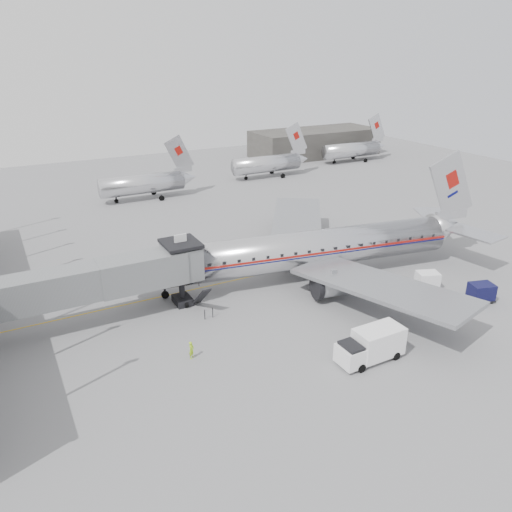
{
  "coord_description": "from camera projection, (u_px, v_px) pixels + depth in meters",
  "views": [
    {
      "loc": [
        -23.66,
        -38.58,
        23.28
      ],
      "look_at": [
        -0.73,
        4.18,
        3.2
      ],
      "focal_mm": 35.0,
      "sensor_mm": 36.0,
      "label": 1
    }
  ],
  "objects": [
    {
      "name": "jet_bridge",
      "position": [
        103.0,
        280.0,
        44.76
      ],
      "size": [
        21.0,
        6.2,
        7.1
      ],
      "color": "slate",
      "rests_on": "ground"
    },
    {
      "name": "distant_aircraft_far",
      "position": [
        352.0,
        149.0,
        111.36
      ],
      "size": [
        16.39,
        3.2,
        10.26
      ],
      "color": "silver",
      "rests_on": "ground"
    },
    {
      "name": "ramp_worker",
      "position": [
        191.0,
        350.0,
        40.44
      ],
      "size": [
        0.66,
        0.64,
        1.52
      ],
      "primitive_type": "imported",
      "rotation": [
        0.0,
        0.0,
        0.72
      ],
      "color": "#A6E11A",
      "rests_on": "ground"
    },
    {
      "name": "service_van",
      "position": [
        371.0,
        345.0,
        39.97
      ],
      "size": [
        5.69,
        2.3,
        2.67
      ],
      "rotation": [
        0.0,
        0.0,
        0.01
      ],
      "color": "white",
      "rests_on": "ground"
    },
    {
      "name": "distant_aircraft_near",
      "position": [
        143.0,
        183.0,
        83.02
      ],
      "size": [
        16.39,
        3.2,
        10.26
      ],
      "color": "silver",
      "rests_on": "ground"
    },
    {
      "name": "ground",
      "position": [
        282.0,
        298.0,
        50.64
      ],
      "size": [
        160.0,
        160.0,
        0.0
      ],
      "primitive_type": "plane",
      "color": "slate",
      "rests_on": "ground"
    },
    {
      "name": "baggage_cart_white",
      "position": [
        427.0,
        280.0,
        52.3
      ],
      "size": [
        2.78,
        2.46,
        1.81
      ],
      "rotation": [
        0.0,
        0.0,
        -0.36
      ],
      "color": "white",
      "rests_on": "ground"
    },
    {
      "name": "airliner",
      "position": [
        312.0,
        249.0,
        54.12
      ],
      "size": [
        41.0,
        37.7,
        13.04
      ],
      "rotation": [
        0.0,
        0.0,
        -0.16
      ],
      "color": "silver",
      "rests_on": "ground"
    },
    {
      "name": "distant_aircraft_mid",
      "position": [
        267.0,
        163.0,
        97.63
      ],
      "size": [
        16.39,
        3.2,
        10.26
      ],
      "color": "silver",
      "rests_on": "ground"
    },
    {
      "name": "hangar",
      "position": [
        315.0,
        143.0,
        118.0
      ],
      "size": [
        30.0,
        12.0,
        6.0
      ],
      "primitive_type": "cube",
      "color": "#383533",
      "rests_on": "ground"
    },
    {
      "name": "apron_line",
      "position": [
        277.0,
        271.0,
        56.84
      ],
      "size": [
        60.0,
        0.15,
        0.01
      ],
      "primitive_type": "cube",
      "rotation": [
        0.0,
        0.0,
        1.57
      ],
      "color": "gold",
      "rests_on": "ground"
    },
    {
      "name": "baggage_cart_navy",
      "position": [
        481.0,
        292.0,
        49.6
      ],
      "size": [
        2.79,
        2.41,
        1.87
      ],
      "rotation": [
        0.0,
        0.0,
        -0.28
      ],
      "color": "#0D0D36",
      "rests_on": "ground"
    }
  ]
}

